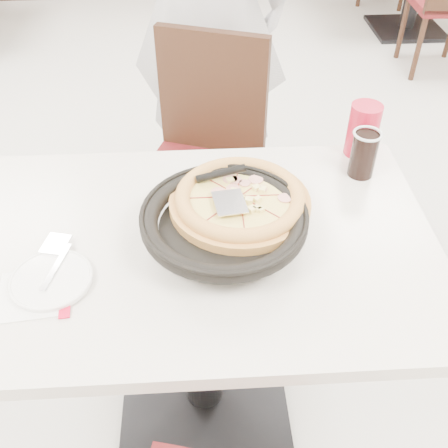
{
  "coord_description": "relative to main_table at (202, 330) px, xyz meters",
  "views": [
    {
      "loc": [
        0.03,
        -1.59,
        1.65
      ],
      "look_at": [
        0.09,
        -0.63,
        0.8
      ],
      "focal_mm": 42.0,
      "sensor_mm": 36.0,
      "label": 1
    }
  ],
  "objects": [
    {
      "name": "floor",
      "position": [
        -0.02,
        0.63,
        -0.38
      ],
      "size": [
        7.0,
        7.0,
        0.0
      ],
      "primitive_type": "plane",
      "color": "#AEAEAA",
      "rests_on": "ground"
    },
    {
      "name": "main_table",
      "position": [
        0.0,
        0.0,
        0.0
      ],
      "size": [
        1.23,
        0.84,
        0.75
      ],
      "primitive_type": null,
      "rotation": [
        0.0,
        0.0,
        -0.03
      ],
      "color": "silver",
      "rests_on": "floor"
    },
    {
      "name": "chair_far",
      "position": [
        0.01,
        0.66,
        0.1
      ],
      "size": [
        0.54,
        0.54,
        0.95
      ],
      "primitive_type": null,
      "rotation": [
        0.0,
        0.0,
        2.79
      ],
      "color": "black",
      "rests_on": "floor"
    },
    {
      "name": "trivet",
      "position": [
        0.11,
        -0.01,
        0.39
      ],
      "size": [
        0.13,
        0.13,
        0.04
      ],
      "primitive_type": "cylinder",
      "rotation": [
        0.0,
        0.0,
        -0.03
      ],
      "color": "black",
      "rests_on": "main_table"
    },
    {
      "name": "pizza_pan",
      "position": [
        0.07,
        -0.01,
        0.42
      ],
      "size": [
        0.33,
        0.33,
        0.01
      ],
      "primitive_type": "cylinder",
      "rotation": [
        0.0,
        0.0,
        -0.03
      ],
      "color": "black",
      "rests_on": "trivet"
    },
    {
      "name": "pizza",
      "position": [
        0.11,
        0.06,
        0.44
      ],
      "size": [
        0.37,
        0.37,
        0.02
      ],
      "primitive_type": "cylinder",
      "rotation": [
        0.0,
        0.0,
        -0.03
      ],
      "color": "tan",
      "rests_on": "pizza_pan"
    },
    {
      "name": "pizza_server",
      "position": [
        0.08,
        0.03,
        0.47
      ],
      "size": [
        0.09,
        0.1,
        0.0
      ],
      "primitive_type": "cube",
      "rotation": [
        0.0,
        0.0,
        0.14
      ],
      "color": "silver",
      "rests_on": "pizza"
    },
    {
      "name": "napkin",
      "position": [
        -0.37,
        -0.16,
        0.38
      ],
      "size": [
        0.17,
        0.17,
        0.0
      ],
      "primitive_type": "cube",
      "rotation": [
        0.0,
        0.0,
        0.11
      ],
      "color": "white",
      "rests_on": "main_table"
    },
    {
      "name": "side_plate",
      "position": [
        -0.34,
        -0.13,
        0.38
      ],
      "size": [
        0.19,
        0.19,
        0.01
      ],
      "primitive_type": "cylinder",
      "rotation": [
        0.0,
        0.0,
        -0.03
      ],
      "color": "white",
      "rests_on": "napkin"
    },
    {
      "name": "fork",
      "position": [
        -0.33,
        -0.09,
        0.39
      ],
      "size": [
        0.05,
        0.15,
        0.0
      ],
      "primitive_type": "cube",
      "rotation": [
        0.0,
        0.0,
        -0.24
      ],
      "color": "silver",
      "rests_on": "side_plate"
    },
    {
      "name": "cola_glass",
      "position": [
        0.48,
        0.25,
        0.44
      ],
      "size": [
        0.07,
        0.07,
        0.13
      ],
      "primitive_type": "cylinder",
      "rotation": [
        0.0,
        0.0,
        -0.03
      ],
      "color": "black",
      "rests_on": "main_table"
    },
    {
      "name": "red_cup",
      "position": [
        0.5,
        0.36,
        0.45
      ],
      "size": [
        0.1,
        0.1,
        0.16
      ],
      "primitive_type": "cylinder",
      "rotation": [
        0.0,
        0.0,
        -0.03
      ],
      "color": "#AA1027",
      "rests_on": "main_table"
    }
  ]
}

